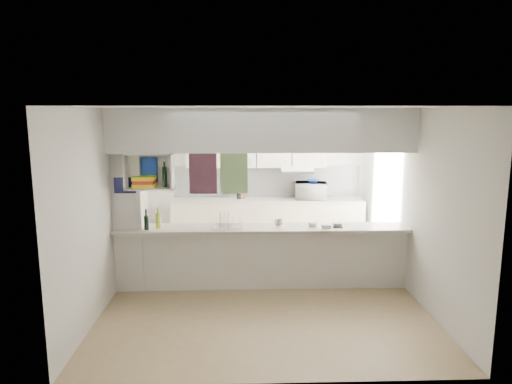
{
  "coord_description": "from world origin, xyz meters",
  "views": [
    {
      "loc": [
        -0.3,
        -6.35,
        2.55
      ],
      "look_at": [
        -0.07,
        0.5,
        1.34
      ],
      "focal_mm": 32.0,
      "sensor_mm": 36.0,
      "label": 1
    }
  ],
  "objects_px": {
    "microwave": "(311,191)",
    "bowl": "(313,181)",
    "dish_rack": "(227,221)",
    "wine_bottles": "(152,221)"
  },
  "relations": [
    {
      "from": "microwave",
      "to": "dish_rack",
      "type": "bearing_deg",
      "value": 61.42
    },
    {
      "from": "microwave",
      "to": "wine_bottles",
      "type": "distance_m",
      "value": 3.35
    },
    {
      "from": "microwave",
      "to": "dish_rack",
      "type": "height_order",
      "value": "microwave"
    },
    {
      "from": "bowl",
      "to": "dish_rack",
      "type": "distance_m",
      "value": 2.56
    },
    {
      "from": "dish_rack",
      "to": "wine_bottles",
      "type": "bearing_deg",
      "value": -176.43
    },
    {
      "from": "bowl",
      "to": "wine_bottles",
      "type": "relative_size",
      "value": 0.72
    },
    {
      "from": "bowl",
      "to": "wine_bottles",
      "type": "distance_m",
      "value": 3.35
    },
    {
      "from": "bowl",
      "to": "wine_bottles",
      "type": "height_order",
      "value": "bowl"
    },
    {
      "from": "microwave",
      "to": "bowl",
      "type": "bearing_deg",
      "value": 128.61
    },
    {
      "from": "dish_rack",
      "to": "bowl",
      "type": "bearing_deg",
      "value": 51.26
    }
  ]
}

